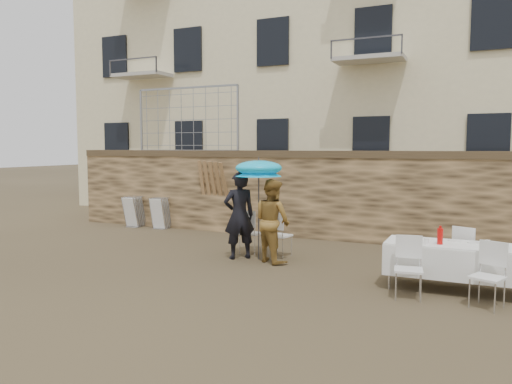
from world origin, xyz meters
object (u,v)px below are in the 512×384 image
at_px(couple_chair_right, 280,234).
at_px(chair_stack_left, 138,211).
at_px(couple_chair_left, 250,232).
at_px(table_chair_front_left, 409,268).
at_px(table_chair_back, 468,253).
at_px(chair_stack_right, 164,212).
at_px(man_suit, 239,215).
at_px(umbrella, 259,171).
at_px(table_chair_front_right, 487,276).
at_px(soda_bottle, 440,236).
at_px(woman_dress, 272,221).
at_px(banquet_table, 454,246).

height_order(couple_chair_right, chair_stack_left, couple_chair_right).
bearing_deg(couple_chair_left, table_chair_front_left, 150.82).
relative_size(table_chair_back, chair_stack_right, 1.04).
bearing_deg(table_chair_front_left, table_chair_back, 54.64).
bearing_deg(man_suit, umbrella, 150.55).
height_order(table_chair_front_left, chair_stack_right, table_chair_front_left).
bearing_deg(table_chair_front_right, couple_chair_right, 176.08).
relative_size(couple_chair_right, table_chair_back, 1.00).
xyz_separation_m(couple_chair_left, soda_bottle, (4.00, -1.38, 0.43)).
bearing_deg(table_chair_front_right, table_chair_back, 123.38).
height_order(couple_chair_left, table_chair_front_right, same).
bearing_deg(umbrella, table_chair_back, 0.28).
bearing_deg(couple_chair_left, table_chair_front_right, 156.79).
relative_size(table_chair_front_right, table_chair_back, 1.00).
height_order(table_chair_back, chair_stack_right, table_chair_back).
bearing_deg(chair_stack_left, table_chair_front_left, -26.41).
bearing_deg(chair_stack_left, umbrella, -26.94).
xyz_separation_m(woman_dress, couple_chair_right, (-0.05, 0.55, -0.37)).
bearing_deg(table_chair_front_right, banquet_table, 146.11).
height_order(couple_chair_left, table_chair_front_left, same).
xyz_separation_m(man_suit, umbrella, (0.40, 0.10, 0.93)).
relative_size(umbrella, table_chair_front_right, 2.04).
height_order(banquet_table, table_chair_back, table_chair_back).
bearing_deg(banquet_table, couple_chair_left, 163.67).
relative_size(man_suit, soda_bottle, 7.01).
bearing_deg(chair_stack_left, table_chair_back, -15.70).
relative_size(man_suit, table_chair_front_left, 1.90).
distance_m(table_chair_back, chair_stack_left, 9.39).
bearing_deg(banquet_table, table_chair_back, 75.96).
xyz_separation_m(couple_chair_left, table_chair_front_right, (4.70, -1.98, 0.00)).
distance_m(couple_chair_right, chair_stack_left, 5.74).
bearing_deg(umbrella, couple_chair_left, 131.63).
bearing_deg(umbrella, man_suit, -165.96).
bearing_deg(man_suit, couple_chair_left, -133.49).
relative_size(woman_dress, table_chair_back, 1.76).
bearing_deg(table_chair_back, couple_chair_right, 17.38).
relative_size(man_suit, couple_chair_right, 1.90).
xyz_separation_m(soda_bottle, chair_stack_right, (-7.74, 3.49, -0.45)).
bearing_deg(table_chair_front_left, umbrella, 146.37).
bearing_deg(table_chair_front_left, chair_stack_left, 145.53).
distance_m(soda_bottle, table_chair_front_right, 1.02).
height_order(soda_bottle, chair_stack_right, soda_bottle).
xyz_separation_m(table_chair_front_left, table_chair_back, (0.80, 1.55, 0.00)).
xyz_separation_m(couple_chair_left, banquet_table, (4.20, -1.23, 0.25)).
distance_m(banquet_table, chair_stack_left, 9.45).
relative_size(table_chair_front_right, chair_stack_right, 1.04).
height_order(table_chair_front_right, chair_stack_right, table_chair_front_right).
height_order(table_chair_front_left, table_chair_front_right, same).
height_order(man_suit, woman_dress, man_suit).
bearing_deg(man_suit, table_chair_front_left, 114.84).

